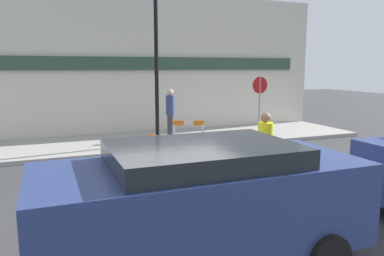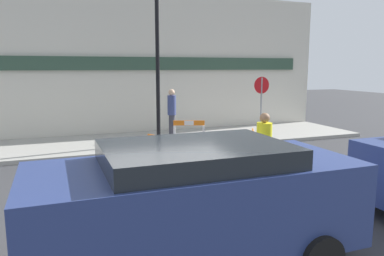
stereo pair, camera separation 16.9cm
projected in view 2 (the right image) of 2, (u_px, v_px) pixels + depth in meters
ground_plane at (176, 207)px, 7.23m from camera, size 60.00×60.00×0.00m
sidewalk_slab at (120, 143)px, 12.92m from camera, size 18.00×3.34×0.13m
storefront_facade at (110, 65)px, 14.09m from camera, size 18.00×0.22×5.50m
streetlamp_post at (157, 33)px, 12.05m from camera, size 0.44×0.44×5.70m
stop_sign at (261, 97)px, 13.43m from camera, size 0.60×0.06×2.19m
barricade_0 at (189, 136)px, 11.35m from camera, size 0.93×0.45×1.07m
barricade_1 at (162, 156)px, 8.83m from camera, size 0.57×0.84×1.07m
barricade_2 at (253, 148)px, 9.94m from camera, size 0.50×0.82×1.01m
traffic_cone_0 at (236, 174)px, 8.53m from camera, size 0.30×0.30×0.52m
traffic_cone_1 at (151, 158)px, 10.12m from camera, size 0.30×0.30×0.51m
traffic_cone_2 at (227, 146)px, 11.46m from camera, size 0.30×0.30×0.56m
person_worker at (264, 146)px, 8.55m from camera, size 0.47×0.47×1.65m
person_pedestrian at (172, 111)px, 13.41m from camera, size 0.36×0.36×1.76m
parked_car_1 at (196, 198)px, 4.95m from camera, size 4.33×1.98×1.68m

